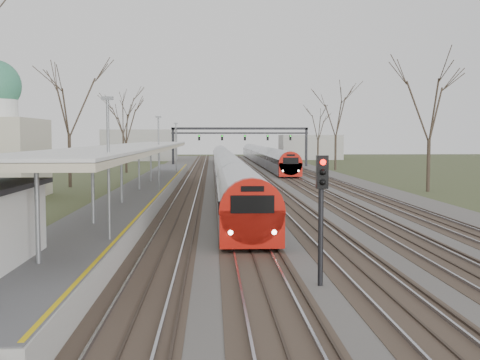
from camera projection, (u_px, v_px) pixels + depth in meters
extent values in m
cube|color=#474442|center=(251.00, 181.00, 62.58)|extent=(24.00, 160.00, 0.10)
cube|color=#4C3828|center=(193.00, 181.00, 62.30)|extent=(2.60, 160.00, 0.06)
cube|color=gray|center=(186.00, 180.00, 62.26)|extent=(0.07, 160.00, 0.12)
cube|color=gray|center=(200.00, 180.00, 62.33)|extent=(0.07, 160.00, 0.12)
cube|color=#4C3828|center=(227.00, 181.00, 62.46)|extent=(2.60, 160.00, 0.06)
cube|color=gray|center=(220.00, 180.00, 62.42)|extent=(0.07, 160.00, 0.12)
cube|color=gray|center=(234.00, 180.00, 62.49)|extent=(0.07, 160.00, 0.12)
cube|color=#4C3828|center=(261.00, 181.00, 62.62)|extent=(2.60, 160.00, 0.06)
cube|color=gray|center=(254.00, 180.00, 62.59)|extent=(0.07, 160.00, 0.12)
cube|color=gray|center=(267.00, 180.00, 62.65)|extent=(0.07, 160.00, 0.12)
cube|color=#4C3828|center=(294.00, 180.00, 62.79)|extent=(2.60, 160.00, 0.06)
cube|color=gray|center=(287.00, 180.00, 62.75)|extent=(0.07, 160.00, 0.12)
cube|color=gray|center=(301.00, 180.00, 62.82)|extent=(0.07, 160.00, 0.12)
cube|color=#4C3828|center=(327.00, 180.00, 62.95)|extent=(2.60, 160.00, 0.06)
cube|color=gray|center=(320.00, 180.00, 62.91)|extent=(0.07, 160.00, 0.12)
cube|color=gray|center=(334.00, 180.00, 62.98)|extent=(0.07, 160.00, 0.12)
cube|color=#9E9B93|center=(145.00, 193.00, 44.69)|extent=(3.50, 69.00, 1.00)
cylinder|color=slate|center=(37.00, 212.00, 17.15)|extent=(0.14, 0.14, 3.00)
cylinder|color=slate|center=(93.00, 188.00, 25.12)|extent=(0.14, 0.14, 3.00)
cylinder|color=slate|center=(121.00, 176.00, 33.09)|extent=(0.14, 0.14, 3.00)
cylinder|color=slate|center=(139.00, 168.00, 41.06)|extent=(0.14, 0.14, 3.00)
cylinder|color=slate|center=(151.00, 163.00, 49.03)|extent=(0.14, 0.14, 3.00)
cylinder|color=slate|center=(159.00, 159.00, 57.00)|extent=(0.14, 0.14, 3.00)
cube|color=silver|center=(137.00, 146.00, 39.95)|extent=(4.10, 50.00, 0.12)
cube|color=beige|center=(137.00, 148.00, 39.96)|extent=(4.10, 50.00, 0.25)
cube|color=black|center=(173.00, 147.00, 91.79)|extent=(0.35, 0.35, 6.00)
cube|color=black|center=(306.00, 147.00, 92.75)|extent=(0.35, 0.35, 6.00)
cube|color=black|center=(240.00, 129.00, 92.06)|extent=(21.00, 0.35, 0.35)
cube|color=black|center=(240.00, 133.00, 92.11)|extent=(21.00, 0.25, 0.25)
cube|color=black|center=(199.00, 138.00, 91.67)|extent=(0.32, 0.22, 0.85)
sphere|color=#0CFF19|center=(199.00, 136.00, 91.51)|extent=(0.16, 0.16, 0.16)
cube|color=black|center=(222.00, 138.00, 91.83)|extent=(0.32, 0.22, 0.85)
sphere|color=#0CFF19|center=(222.00, 136.00, 91.68)|extent=(0.16, 0.16, 0.16)
cube|color=black|center=(245.00, 138.00, 92.00)|extent=(0.32, 0.22, 0.85)
sphere|color=#0CFF19|center=(245.00, 136.00, 91.84)|extent=(0.16, 0.16, 0.16)
cube|color=black|center=(268.00, 138.00, 92.16)|extent=(0.32, 0.22, 0.85)
sphere|color=#0CFF19|center=(268.00, 136.00, 92.00)|extent=(0.16, 0.16, 0.16)
cube|color=black|center=(290.00, 138.00, 92.32)|extent=(0.32, 0.22, 0.85)
sphere|color=#0CFF19|center=(290.00, 136.00, 92.16)|extent=(0.16, 0.16, 0.16)
cylinder|color=#2D231C|center=(70.00, 161.00, 54.64)|extent=(0.30, 0.30, 4.95)
cylinder|color=#2D231C|center=(428.00, 166.00, 50.12)|extent=(0.30, 0.30, 4.50)
cube|color=#9FA2A8|center=(226.00, 168.00, 68.27)|extent=(2.55, 90.00, 1.60)
cylinder|color=#9FA2A8|center=(226.00, 162.00, 68.23)|extent=(2.60, 89.70, 2.60)
cube|color=black|center=(226.00, 161.00, 68.22)|extent=(2.62, 89.40, 0.55)
cube|color=red|center=(252.00, 229.00, 23.54)|extent=(2.55, 0.50, 1.50)
cylinder|color=red|center=(252.00, 211.00, 23.54)|extent=(2.60, 0.60, 2.60)
cube|color=black|center=(252.00, 204.00, 23.25)|extent=(1.70, 0.12, 0.70)
sphere|color=white|center=(230.00, 232.00, 23.31)|extent=(0.22, 0.22, 0.22)
sphere|color=white|center=(274.00, 232.00, 23.39)|extent=(0.22, 0.22, 0.22)
cube|color=black|center=(226.00, 176.00, 68.34)|extent=(1.80, 89.00, 0.35)
cube|color=#9FA2A8|center=(262.00, 157.00, 102.79)|extent=(2.55, 75.00, 1.60)
cylinder|color=#9FA2A8|center=(262.00, 154.00, 102.75)|extent=(2.60, 74.70, 2.60)
cube|color=black|center=(262.00, 153.00, 102.74)|extent=(2.62, 74.40, 0.55)
cube|color=red|center=(290.00, 170.00, 65.53)|extent=(2.55, 0.50, 1.50)
cylinder|color=red|center=(290.00, 163.00, 65.53)|extent=(2.60, 0.60, 2.60)
cube|color=black|center=(291.00, 161.00, 65.24)|extent=(1.70, 0.12, 0.70)
sphere|color=white|center=(283.00, 171.00, 65.30)|extent=(0.22, 0.22, 0.22)
sphere|color=white|center=(298.00, 171.00, 65.38)|extent=(0.22, 0.22, 0.22)
cube|color=black|center=(262.00, 163.00, 102.86)|extent=(1.80, 74.00, 0.35)
cylinder|color=black|center=(321.00, 224.00, 18.31)|extent=(0.16, 0.16, 4.00)
cube|color=black|center=(322.00, 172.00, 18.05)|extent=(0.35, 0.22, 1.00)
sphere|color=#FF0C05|center=(323.00, 162.00, 17.90)|extent=(0.18, 0.18, 0.18)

